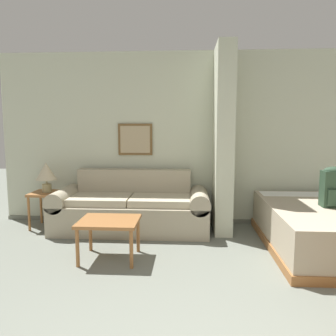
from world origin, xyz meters
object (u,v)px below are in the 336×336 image
(table_lamp, at_px, (46,173))
(backpack, at_px, (334,186))
(coffee_table, at_px, (109,225))
(couch, at_px, (132,208))

(table_lamp, height_order, backpack, backpack)
(coffee_table, bearing_deg, backpack, 9.68)
(coffee_table, height_order, table_lamp, table_lamp)
(table_lamp, relative_size, backpack, 0.90)
(coffee_table, relative_size, table_lamp, 1.50)
(table_lamp, bearing_deg, couch, -2.02)
(couch, height_order, backpack, backpack)
(backpack, bearing_deg, table_lamp, 170.13)
(couch, relative_size, backpack, 4.56)
(couch, relative_size, table_lamp, 5.06)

